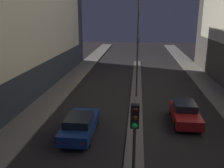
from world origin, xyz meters
TOP-DOWN VIEW (x-y plane):
  - median_strip at (0.00, 18.89)m, footprint 1.10×35.78m
  - traffic_light_near at (0.00, 3.32)m, footprint 0.32×0.42m
  - traffic_light_mid at (0.00, 30.59)m, footprint 0.32×0.42m
  - street_lamp at (0.00, 17.98)m, footprint 0.57×0.57m
  - car_left_lane at (-3.64, 9.68)m, footprint 1.91×4.72m
  - car_right_lane at (3.64, 12.52)m, footprint 1.83×4.31m

SIDE VIEW (x-z plane):
  - median_strip at x=0.00m, z-range 0.00..0.10m
  - car_right_lane at x=3.64m, z-range 0.02..1.51m
  - car_left_lane at x=-3.64m, z-range 0.02..1.53m
  - traffic_light_near at x=0.00m, z-range 1.18..5.78m
  - traffic_light_mid at x=0.00m, z-range 1.18..5.78m
  - street_lamp at x=0.00m, z-range 2.00..11.68m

